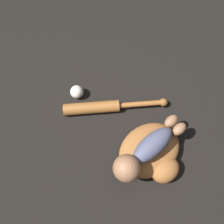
# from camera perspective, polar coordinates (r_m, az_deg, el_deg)

# --- Properties ---
(ground_plane) EXTENTS (6.00, 6.00, 0.00)m
(ground_plane) POSITION_cam_1_polar(r_m,az_deg,el_deg) (1.12, 8.43, -13.58)
(ground_plane) COLOR black
(baseball_glove) EXTENTS (0.33, 0.31, 0.10)m
(baseball_glove) POSITION_cam_1_polar(r_m,az_deg,el_deg) (1.09, 10.38, -10.46)
(baseball_glove) COLOR #935B2D
(baseball_glove) RESTS_ON ground
(baby_figure) EXTENTS (0.41, 0.12, 0.12)m
(baby_figure) POSITION_cam_1_polar(r_m,az_deg,el_deg) (0.98, 8.40, -10.43)
(baby_figure) COLOR #4C516B
(baby_figure) RESTS_ON baseball_glove
(baseball_bat) EXTENTS (0.48, 0.35, 0.06)m
(baseball_bat) POSITION_cam_1_polar(r_m,az_deg,el_deg) (1.16, -2.40, 1.33)
(baseball_bat) COLOR #9E602D
(baseball_bat) RESTS_ON ground
(baseball) EXTENTS (0.07, 0.07, 0.07)m
(baseball) POSITION_cam_1_polar(r_m,az_deg,el_deg) (1.21, -9.15, 5.20)
(baseball) COLOR silver
(baseball) RESTS_ON ground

